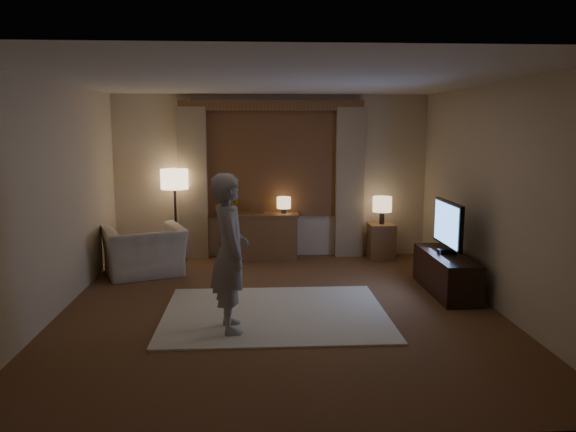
{
  "coord_description": "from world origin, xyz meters",
  "views": [
    {
      "loc": [
        -0.27,
        -6.25,
        2.1
      ],
      "look_at": [
        0.13,
        0.6,
        1.0
      ],
      "focal_mm": 35.0,
      "sensor_mm": 36.0,
      "label": 1
    }
  ],
  "objects": [
    {
      "name": "room",
      "position": [
        0.0,
        0.5,
        1.33
      ],
      "size": [
        5.04,
        5.54,
        2.64
      ],
      "color": "brown",
      "rests_on": "ground"
    },
    {
      "name": "rug",
      "position": [
        -0.06,
        -0.17,
        0.01
      ],
      "size": [
        2.5,
        2.0,
        0.02
      ],
      "primitive_type": "cube",
      "color": "beige",
      "rests_on": "floor"
    },
    {
      "name": "sideboard",
      "position": [
        -0.22,
        2.5,
        0.35
      ],
      "size": [
        1.2,
        0.4,
        0.7
      ],
      "primitive_type": "cube",
      "color": "brown",
      "rests_on": "floor"
    },
    {
      "name": "picture_frame",
      "position": [
        -0.22,
        2.5,
        0.8
      ],
      "size": [
        0.16,
        0.02,
        0.2
      ],
      "primitive_type": "cube",
      "color": "brown",
      "rests_on": "sideboard"
    },
    {
      "name": "plant",
      "position": [
        -0.62,
        2.5,
        0.85
      ],
      "size": [
        0.17,
        0.13,
        0.3
      ],
      "primitive_type": "imported",
      "color": "#999999",
      "rests_on": "sideboard"
    },
    {
      "name": "table_lamp_sideboard",
      "position": [
        0.18,
        2.5,
        0.9
      ],
      "size": [
        0.22,
        0.22,
        0.3
      ],
      "color": "black",
      "rests_on": "sideboard"
    },
    {
      "name": "floor_lamp",
      "position": [
        -1.51,
        2.47,
        1.22
      ],
      "size": [
        0.42,
        0.42,
        1.45
      ],
      "color": "black",
      "rests_on": "floor"
    },
    {
      "name": "armchair",
      "position": [
        -1.85,
        1.64,
        0.35
      ],
      "size": [
        1.33,
        1.26,
        0.69
      ],
      "primitive_type": "imported",
      "rotation": [
        0.0,
        0.0,
        -2.76
      ],
      "color": "beige",
      "rests_on": "floor"
    },
    {
      "name": "side_table",
      "position": [
        1.74,
        2.45,
        0.28
      ],
      "size": [
        0.4,
        0.4,
        0.56
      ],
      "primitive_type": "cube",
      "color": "brown",
      "rests_on": "floor"
    },
    {
      "name": "table_lamp_side",
      "position": [
        1.74,
        2.45,
        0.87
      ],
      "size": [
        0.3,
        0.3,
        0.44
      ],
      "color": "black",
      "rests_on": "side_table"
    },
    {
      "name": "tv_stand",
      "position": [
        2.15,
        0.55,
        0.25
      ],
      "size": [
        0.45,
        1.4,
        0.5
      ],
      "primitive_type": "cube",
      "color": "black",
      "rests_on": "floor"
    },
    {
      "name": "tv",
      "position": [
        2.15,
        0.55,
        0.87
      ],
      "size": [
        0.23,
        0.93,
        0.67
      ],
      "color": "black",
      "rests_on": "tv_stand"
    },
    {
      "name": "person",
      "position": [
        -0.53,
        -0.66,
        0.83
      ],
      "size": [
        0.49,
        0.65,
        1.62
      ],
      "primitive_type": "imported",
      "rotation": [
        0.0,
        0.0,
        1.76
      ],
      "color": "#ACA79E",
      "rests_on": "rug"
    }
  ]
}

